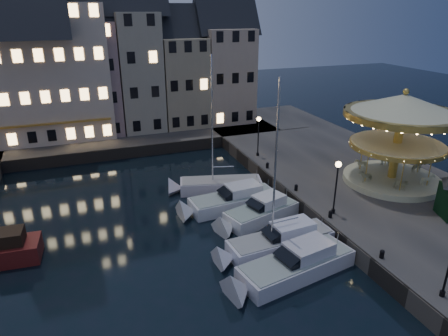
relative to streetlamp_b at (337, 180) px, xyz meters
name	(u,v)px	position (x,y,z in m)	size (l,w,h in m)	color
ground	(251,253)	(-7.20, -1.00, -4.02)	(160.00, 160.00, 0.00)	black
quay_east	(363,183)	(6.80, 5.00, -3.37)	(16.00, 56.00, 1.30)	#474442
quay_north	(99,140)	(-15.20, 27.00, -3.37)	(44.00, 12.00, 1.30)	#474442
quaywall_e	(286,196)	(-1.20, 5.00, -3.37)	(0.15, 44.00, 1.30)	#47423A
quaywall_n	(121,154)	(-13.20, 21.00, -3.37)	(48.00, 0.15, 1.30)	#47423A
streetlamp_b	(337,180)	(0.00, 0.00, 0.00)	(0.44, 0.44, 4.17)	black
streetlamp_c	(258,131)	(0.00, 13.50, 0.00)	(0.44, 0.44, 4.17)	black
streetlamp_d	(392,137)	(11.30, 7.00, 0.00)	(0.44, 0.44, 4.17)	black
bollard_a	(382,253)	(-0.60, -6.00, -2.41)	(0.30, 0.30, 0.57)	black
bollard_b	(330,214)	(-0.60, -0.50, -2.41)	(0.30, 0.30, 0.57)	black
bollard_c	(296,187)	(-0.60, 4.50, -2.41)	(0.30, 0.30, 0.57)	black
bollard_d	(267,165)	(-0.60, 10.00, -2.41)	(0.30, 0.30, 0.57)	black
townhouse_nb	(35,77)	(-21.25, 29.00, 4.26)	(6.16, 8.00, 13.80)	#A28675
townhouse_nc	(89,70)	(-15.20, 29.00, 4.76)	(6.82, 8.00, 14.80)	gray
townhouse_nd	(137,64)	(-9.45, 29.00, 5.26)	(5.50, 8.00, 15.80)	gray
townhouse_ne	(181,74)	(-4.00, 29.00, 3.76)	(6.16, 8.00, 12.80)	gray
townhouse_nf	(224,68)	(2.05, 29.00, 4.26)	(6.82, 8.00, 13.80)	tan
hotel_corner	(33,64)	(-21.20, 29.00, 5.76)	(17.60, 9.00, 16.80)	#C3B3A1
motorboat_b	(292,267)	(-5.83, -4.11, -3.37)	(8.88, 4.02, 2.15)	silver
motorboat_c	(276,243)	(-5.48, -1.31, -3.34)	(8.67, 2.77, 11.49)	silver
motorboat_d	(257,214)	(-4.91, 2.93, -3.38)	(7.19, 4.06, 2.15)	silver
motorboat_e	(229,201)	(-6.19, 5.76, -3.37)	(8.52, 3.05, 2.15)	silver
motorboat_f	(214,186)	(-6.24, 9.40, -3.49)	(8.45, 4.13, 11.23)	silver
carousel	(401,122)	(8.23, 3.10, 2.77)	(9.53, 9.53, 8.33)	beige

